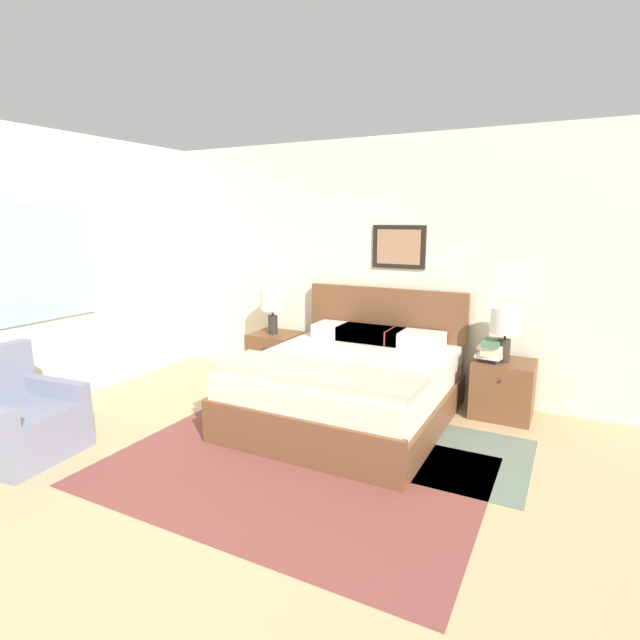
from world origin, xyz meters
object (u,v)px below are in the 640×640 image
Objects in this scene: armchair at (16,421)px; nightstand_near_window at (276,356)px; table_lamp_near_window at (272,303)px; table_lamp_by_door at (506,324)px; bed at (349,385)px; nightstand_by_door at (503,389)px.

armchair is 1.55× the size of nightstand_near_window.
nightstand_near_window is 0.61m from table_lamp_near_window.
table_lamp_by_door is at bearing -0.55° from nightstand_near_window.
bed is at bearing 127.36° from armchair.
table_lamp_near_window reaches higher than nightstand_near_window.
nightstand_near_window is at bearing 55.12° from table_lamp_near_window.
bed is 1.52m from table_lamp_near_window.
table_lamp_near_window reaches higher than armchair.
nightstand_by_door is 1.07× the size of table_lamp_by_door.
table_lamp_near_window is 1.00× the size of table_lamp_by_door.
bed is 2.68m from armchair.
nightstand_by_door is 1.07× the size of table_lamp_near_window.
armchair is at bearing -141.83° from table_lamp_by_door.
nightstand_by_door is (3.19, 2.52, -0.01)m from armchair.
bed is 1.42m from nightstand_near_window.
nightstand_near_window is (0.74, 2.52, -0.01)m from armchair.
bed is 3.67× the size of nightstand_near_window.
nightstand_near_window is at bearing 158.25° from armchair.
table_lamp_near_window is at bearing 180.00° from table_lamp_by_door.
table_lamp_near_window is (-0.02, -0.02, 0.61)m from nightstand_near_window.
armchair is at bearing -137.24° from bed.
nightstand_near_window and nightstand_by_door have the same top height.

